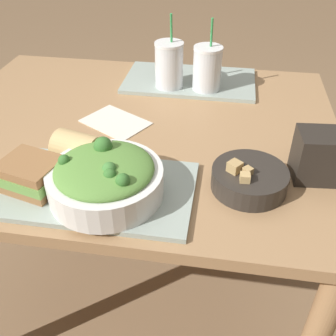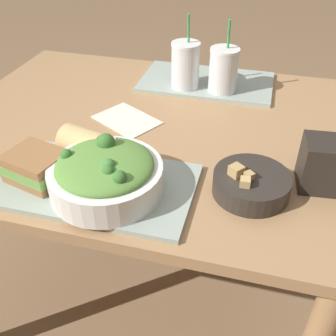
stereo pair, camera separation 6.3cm
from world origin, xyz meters
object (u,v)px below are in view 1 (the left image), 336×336
object	(u,v)px
soup_bowl	(249,178)
baguette_near	(78,149)
salad_bowl	(105,177)
drink_cup_dark	(169,66)
drink_cup_red	(207,70)
sandwich_near	(32,174)
chip_bag	(324,156)
napkin_folded	(116,122)

from	to	relation	value
soup_bowl	baguette_near	size ratio (longest dim) A/B	1.40
salad_bowl	soup_bowl	size ratio (longest dim) A/B	1.45
salad_bowl	drink_cup_dark	distance (m)	0.55
soup_bowl	drink_cup_red	size ratio (longest dim) A/B	0.75
drink_cup_dark	baguette_near	bearing A→B (deg)	-107.15
soup_bowl	sandwich_near	bearing A→B (deg)	-169.92
salad_bowl	drink_cup_dark	size ratio (longest dim) A/B	1.06
soup_bowl	drink_cup_red	bearing A→B (deg)	105.77
sandwich_near	drink_cup_dark	xyz separation A→B (m)	(0.21, 0.55, 0.03)
salad_bowl	chip_bag	world-z (taller)	salad_bowl
salad_bowl	sandwich_near	xyz separation A→B (m)	(-0.16, 0.00, -0.01)
salad_bowl	sandwich_near	size ratio (longest dim) A/B	1.66
soup_bowl	napkin_folded	bearing A→B (deg)	147.41
drink_cup_dark	chip_bag	world-z (taller)	drink_cup_dark
drink_cup_dark	drink_cup_red	bearing A→B (deg)	0.00
salad_bowl	napkin_folded	world-z (taller)	salad_bowl
baguette_near	napkin_folded	distance (m)	0.23
soup_bowl	napkin_folded	world-z (taller)	soup_bowl
sandwich_near	chip_bag	size ratio (longest dim) A/B	1.07
baguette_near	chip_bag	size ratio (longest dim) A/B	0.87
drink_cup_red	chip_bag	xyz separation A→B (m)	(0.29, -0.40, -0.02)
baguette_near	napkin_folded	world-z (taller)	baguette_near
salad_bowl	napkin_folded	xyz separation A→B (m)	(-0.07, 0.32, -0.05)
napkin_folded	salad_bowl	bearing A→B (deg)	-77.82
drink_cup_red	napkin_folded	size ratio (longest dim) A/B	1.04
sandwich_near	baguette_near	world-z (taller)	baguette_near
salad_bowl	chip_bag	xyz separation A→B (m)	(0.46, 0.15, 0.00)
drink_cup_red	baguette_near	bearing A→B (deg)	-119.76
baguette_near	drink_cup_red	size ratio (longest dim) A/B	0.54
sandwich_near	drink_cup_dark	distance (m)	0.59
drink_cup_red	napkin_folded	world-z (taller)	drink_cup_red
sandwich_near	drink_cup_dark	bearing A→B (deg)	83.32
drink_cup_dark	sandwich_near	bearing A→B (deg)	-110.97
sandwich_near	drink_cup_dark	world-z (taller)	drink_cup_dark
soup_bowl	sandwich_near	size ratio (longest dim) A/B	1.14
sandwich_near	drink_cup_red	bearing A→B (deg)	73.32
baguette_near	drink_cup_dark	size ratio (longest dim) A/B	0.52
drink_cup_red	chip_bag	world-z (taller)	drink_cup_red
soup_bowl	drink_cup_red	world-z (taller)	drink_cup_red
salad_bowl	soup_bowl	distance (m)	0.31
salad_bowl	baguette_near	world-z (taller)	salad_bowl
sandwich_near	baguette_near	size ratio (longest dim) A/B	1.23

